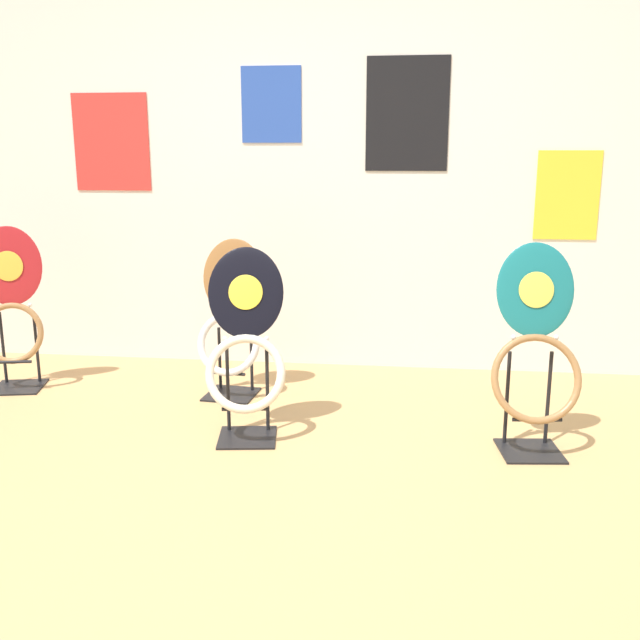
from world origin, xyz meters
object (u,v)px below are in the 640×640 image
object	(u,v)px
toilet_seat_display_jazz_black	(246,352)
toilet_seat_display_teal_sax	(535,351)
toilet_seat_display_crimson_swirl	(12,312)
toilet_seat_display_woodgrain	(230,326)

from	to	relation	value
toilet_seat_display_jazz_black	toilet_seat_display_teal_sax	world-z (taller)	toilet_seat_display_teal_sax
toilet_seat_display_jazz_black	toilet_seat_display_crimson_swirl	size ratio (longest dim) A/B	0.96
toilet_seat_display_teal_sax	toilet_seat_display_crimson_swirl	size ratio (longest dim) A/B	1.02
toilet_seat_display_teal_sax	toilet_seat_display_woodgrain	world-z (taller)	toilet_seat_display_teal_sax
toilet_seat_display_jazz_black	toilet_seat_display_teal_sax	bearing A→B (deg)	-0.06
toilet_seat_display_teal_sax	toilet_seat_display_woodgrain	bearing A→B (deg)	159.05
toilet_seat_display_crimson_swirl	toilet_seat_display_teal_sax	bearing A→B (deg)	-11.11
toilet_seat_display_jazz_black	toilet_seat_display_crimson_swirl	world-z (taller)	toilet_seat_display_crimson_swirl
toilet_seat_display_jazz_black	toilet_seat_display_woodgrain	xyz separation A→B (m)	(-0.23, 0.61, -0.03)
toilet_seat_display_woodgrain	toilet_seat_display_crimson_swirl	size ratio (longest dim) A/B	0.93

